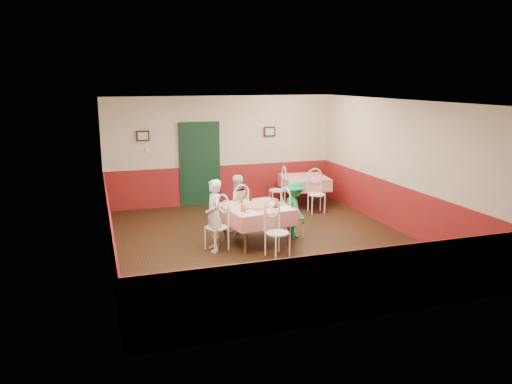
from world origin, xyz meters
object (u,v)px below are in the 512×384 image
object	(u,v)px
pizza	(256,206)
glass_a	(243,208)
chair_far	(237,212)
glass_c	(241,200)
chair_left	(217,227)
chair_second_b	(317,194)
diner_right	(295,209)
second_table	(304,191)
chair_near	(277,233)
chair_second_a	(277,190)
beer_bottle	(251,196)
diner_left	(214,215)
diner_far	(236,203)
chair_right	(292,216)
main_table	(256,225)
glass_b	(277,203)
wallet	(276,207)

from	to	relation	value
pizza	glass_a	size ratio (longest dim) A/B	3.30
chair_far	glass_c	xyz separation A→B (m)	(-0.06, -0.47, 0.38)
chair_left	chair_second_b	distance (m)	3.56
diner_right	second_table	bearing A→B (deg)	-30.72
chair_near	glass_c	bearing A→B (deg)	88.42
chair_far	glass_c	world-z (taller)	chair_far
chair_second_a	beer_bottle	size ratio (longest dim) A/B	4.05
chair_left	beer_bottle	size ratio (longest dim) A/B	4.05
chair_near	diner_left	world-z (taller)	diner_left
chair_second_a	diner_far	xyz separation A→B (m)	(-1.55, -1.66, 0.17)
second_table	diner_far	bearing A→B (deg)	-144.22
chair_left	diner_right	xyz separation A→B (m)	(1.73, 0.29, 0.15)
chair_near	chair_second_b	bearing A→B (deg)	35.21
glass_a	glass_c	world-z (taller)	glass_a
chair_near	diner_left	bearing A→B (deg)	128.78
chair_right	beer_bottle	world-z (taller)	beer_bottle
chair_second_b	pizza	xyz separation A→B (m)	(-2.16, -1.84, 0.33)
main_table	chair_second_a	world-z (taller)	chair_second_a
second_table	diner_right	bearing A→B (deg)	-117.80
chair_left	diner_right	size ratio (longest dim) A/B	0.75
chair_left	glass_c	world-z (taller)	chair_left
chair_second_b	diner_right	xyz separation A→B (m)	(-1.26, -1.65, 0.15)
second_table	glass_c	world-z (taller)	glass_c
chair_right	chair_second_b	size ratio (longest dim) A/B	1.00
diner_left	diner_far	world-z (taller)	diner_left
chair_right	glass_b	xyz separation A→B (m)	(-0.45, -0.28, 0.38)
chair_near	diner_right	distance (m)	1.25
chair_near	glass_b	size ratio (longest dim) A/B	6.45
glass_a	chair_left	bearing A→B (deg)	157.67
second_table	glass_c	distance (m)	3.24
main_table	beer_bottle	size ratio (longest dim) A/B	5.49
chair_second_a	beer_bottle	xyz separation A→B (m)	(-1.38, -2.12, 0.42)
chair_second_b	diner_right	size ratio (longest dim) A/B	0.75
diner_right	chair_far	bearing A→B (deg)	53.31
glass_a	beer_bottle	distance (m)	0.86
glass_b	glass_c	world-z (taller)	glass_b
chair_second_a	chair_left	bearing A→B (deg)	-33.48
second_table	chair_left	distance (m)	4.02
chair_far	chair_second_a	xyz separation A→B (m)	(1.54, 1.71, 0.00)
main_table	chair_second_b	size ratio (longest dim) A/B	1.36
chair_right	diner_left	world-z (taller)	diner_left
diner_far	diner_right	distance (m)	1.27
chair_left	chair_near	distance (m)	1.20
chair_right	glass_a	bearing A→B (deg)	100.50
main_table	glass_a	bearing A→B (deg)	-138.17
beer_bottle	wallet	size ratio (longest dim) A/B	2.02
chair_left	glass_a	world-z (taller)	glass_a
diner_left	diner_far	xyz separation A→B (m)	(0.74, 1.04, -0.07)
glass_c	chair_right	bearing A→B (deg)	-12.14
chair_left	chair_second_a	distance (m)	3.50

